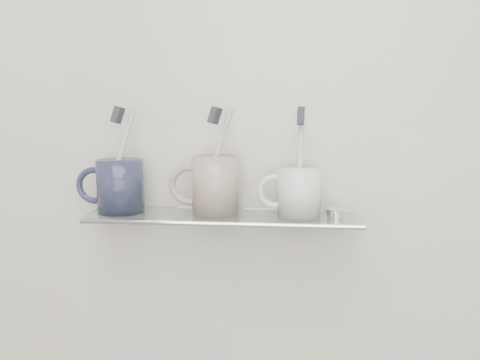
# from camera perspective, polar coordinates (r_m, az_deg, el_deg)

# --- Properties ---
(wall_back) EXTENTS (2.50, 0.00, 2.50)m
(wall_back) POSITION_cam_1_polar(r_m,az_deg,el_deg) (1.02, -1.37, 5.31)
(wall_back) COLOR beige
(wall_back) RESTS_ON ground
(shelf_glass) EXTENTS (0.50, 0.12, 0.01)m
(shelf_glass) POSITION_cam_1_polar(r_m,az_deg,el_deg) (0.99, -1.77, -3.92)
(shelf_glass) COLOR silver
(shelf_glass) RESTS_ON wall_back
(shelf_rail) EXTENTS (0.50, 0.01, 0.01)m
(shelf_rail) POSITION_cam_1_polar(r_m,az_deg,el_deg) (0.93, -2.21, -4.71)
(shelf_rail) COLOR silver
(shelf_rail) RESTS_ON shelf_glass
(bracket_left) EXTENTS (0.02, 0.03, 0.02)m
(bracket_left) POSITION_cam_1_polar(r_m,az_deg,el_deg) (1.08, -12.59, -3.57)
(bracket_left) COLOR silver
(bracket_left) RESTS_ON wall_back
(bracket_right) EXTENTS (0.02, 0.03, 0.02)m
(bracket_right) POSITION_cam_1_polar(r_m,az_deg,el_deg) (1.03, 10.27, -4.11)
(bracket_right) COLOR silver
(bracket_right) RESTS_ON wall_back
(mug_left) EXTENTS (0.09, 0.09, 0.10)m
(mug_left) POSITION_cam_1_polar(r_m,az_deg,el_deg) (1.02, -12.65, -0.62)
(mug_left) COLOR #1C223A
(mug_left) RESTS_ON shelf_glass
(mug_left_handle) EXTENTS (0.07, 0.01, 0.07)m
(mug_left_handle) POSITION_cam_1_polar(r_m,az_deg,el_deg) (1.04, -15.26, -0.57)
(mug_left_handle) COLOR #1C223A
(mug_left_handle) RESTS_ON mug_left
(toothbrush_left) EXTENTS (0.07, 0.03, 0.18)m
(toothbrush_left) POSITION_cam_1_polar(r_m,az_deg,el_deg) (1.02, -12.76, 2.27)
(toothbrush_left) COLOR #BABABA
(toothbrush_left) RESTS_ON mug_left
(bristles_left) EXTENTS (0.02, 0.03, 0.03)m
(bristles_left) POSITION_cam_1_polar(r_m,az_deg,el_deg) (1.01, -12.92, 6.78)
(bristles_left) COLOR #292C35
(bristles_left) RESTS_ON toothbrush_left
(mug_center) EXTENTS (0.11, 0.11, 0.11)m
(mug_center) POSITION_cam_1_polar(r_m,az_deg,el_deg) (0.98, -2.65, -0.59)
(mug_center) COLOR silver
(mug_center) RESTS_ON shelf_glass
(mug_center_handle) EXTENTS (0.08, 0.01, 0.08)m
(mug_center_handle) POSITION_cam_1_polar(r_m,az_deg,el_deg) (0.99, -5.45, -0.54)
(mug_center_handle) COLOR silver
(mug_center_handle) RESTS_ON mug_center
(toothbrush_center) EXTENTS (0.07, 0.02, 0.18)m
(toothbrush_center) POSITION_cam_1_polar(r_m,az_deg,el_deg) (0.97, -2.67, 2.19)
(toothbrush_center) COLOR #97AAB5
(toothbrush_center) RESTS_ON mug_center
(bristles_center) EXTENTS (0.03, 0.03, 0.03)m
(bristles_center) POSITION_cam_1_polar(r_m,az_deg,el_deg) (0.97, -2.71, 6.90)
(bristles_center) COLOR #292C35
(bristles_center) RESTS_ON toothbrush_center
(mug_right) EXTENTS (0.10, 0.10, 0.09)m
(mug_right) POSITION_cam_1_polar(r_m,az_deg,el_deg) (0.97, 6.35, -1.27)
(mug_right) COLOR silver
(mug_right) RESTS_ON shelf_glass
(mug_right_handle) EXTENTS (0.06, 0.01, 0.06)m
(mug_right_handle) POSITION_cam_1_polar(r_m,az_deg,el_deg) (0.97, 3.71, -1.22)
(mug_right_handle) COLOR silver
(mug_right_handle) RESTS_ON mug_right
(toothbrush_right) EXTENTS (0.02, 0.04, 0.19)m
(toothbrush_right) POSITION_cam_1_polar(r_m,az_deg,el_deg) (0.96, 6.42, 2.07)
(toothbrush_right) COLOR silver
(toothbrush_right) RESTS_ON mug_right
(bristles_right) EXTENTS (0.01, 0.03, 0.03)m
(bristles_right) POSITION_cam_1_polar(r_m,az_deg,el_deg) (0.96, 6.50, 6.82)
(bristles_right) COLOR #292C35
(bristles_right) RESTS_ON toothbrush_right
(chrome_cap) EXTENTS (0.03, 0.03, 0.01)m
(chrome_cap) POSITION_cam_1_polar(r_m,az_deg,el_deg) (0.98, 10.18, -3.44)
(chrome_cap) COLOR silver
(chrome_cap) RESTS_ON shelf_glass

